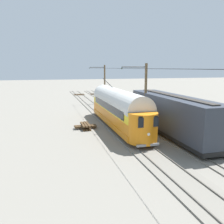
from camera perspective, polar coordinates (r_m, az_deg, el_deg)
ground_plane at (r=30.28m, az=7.66°, el=-2.09°), size 220.00×220.00×0.00m
track_streetcar_siding at (r=32.33m, az=14.14°, el=-1.41°), size 2.80×80.00×0.18m
track_adjacent_siding at (r=30.55m, az=7.44°, el=-1.87°), size 2.80×80.00×0.18m
track_third_siding at (r=29.23m, az=0.01°, el=-2.35°), size 2.80×80.00×0.18m
vintage_streetcar at (r=26.54m, az=1.39°, el=1.17°), size 2.65×17.00×5.05m
boxcar_adjacent at (r=23.85m, az=14.22°, el=-0.48°), size 2.96×13.91×3.85m
catenary_pole_foreground at (r=43.84m, az=-1.88°, el=6.86°), size 2.98×0.28×7.12m
catenary_pole_mid_near at (r=25.99m, az=7.96°, el=4.13°), size 2.98×0.28×7.12m
overhead_wire_run at (r=16.91m, az=11.57°, el=10.22°), size 2.78×60.46×0.18m
spare_tie_stack at (r=26.27m, az=-6.46°, el=-3.43°), size 2.40×2.40×0.54m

